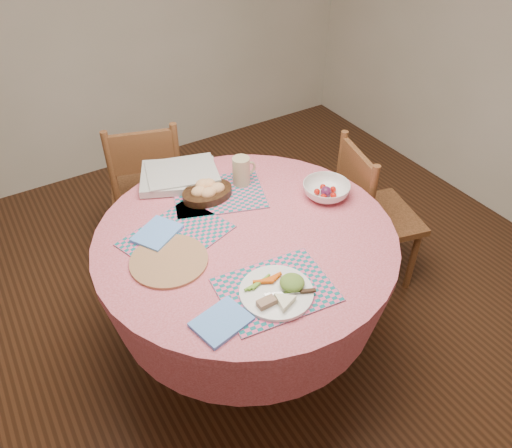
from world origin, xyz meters
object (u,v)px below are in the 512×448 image
at_px(dining_table, 246,268).
at_px(dinner_plate, 279,291).
at_px(fruit_bowl, 326,190).
at_px(bread_bowl, 207,191).
at_px(chair_right, 371,213).
at_px(chair_back, 148,185).
at_px(latte_mug, 242,171).
at_px(wicker_trivet, 169,261).

bearing_deg(dining_table, dinner_plate, -101.45).
bearing_deg(fruit_bowl, bread_bowl, 149.17).
xyz_separation_m(chair_right, chair_back, (-0.91, 0.84, 0.01)).
relative_size(chair_back, latte_mug, 6.69).
bearing_deg(dinner_plate, wicker_trivet, 125.85).
distance_m(chair_right, chair_back, 1.24).
relative_size(chair_back, bread_bowl, 3.86).
height_order(wicker_trivet, dinner_plate, dinner_plate).
xyz_separation_m(wicker_trivet, bread_bowl, (0.32, 0.30, 0.03)).
bearing_deg(dining_table, wicker_trivet, 178.10).
relative_size(bread_bowl, fruit_bowl, 1.03).
bearing_deg(chair_right, latte_mug, 86.13).
relative_size(chair_right, fruit_bowl, 3.87).
relative_size(dinner_plate, latte_mug, 1.99).
bearing_deg(fruit_bowl, dining_table, -175.32).
xyz_separation_m(bread_bowl, latte_mug, (0.18, 0.01, 0.04)).
xyz_separation_m(chair_right, dinner_plate, (-0.90, -0.46, 0.32)).
height_order(dining_table, chair_back, chair_back).
relative_size(dining_table, wicker_trivet, 4.13).
bearing_deg(latte_mug, chair_back, 111.50).
bearing_deg(bread_bowl, chair_back, 95.74).
distance_m(wicker_trivet, dinner_plate, 0.45).
height_order(chair_right, chair_back, chair_back).
relative_size(chair_back, wicker_trivet, 2.96).
distance_m(chair_back, wicker_trivet, 1.01).
height_order(dining_table, bread_bowl, bread_bowl).
bearing_deg(chair_back, chair_right, 154.40).
bearing_deg(latte_mug, dinner_plate, -109.76).
distance_m(dining_table, latte_mug, 0.45).
height_order(chair_right, dinner_plate, chair_right).
relative_size(dining_table, dinner_plate, 4.69).
height_order(bread_bowl, latte_mug, latte_mug).
xyz_separation_m(dinner_plate, fruit_bowl, (0.51, 0.39, 0.01)).
relative_size(chair_right, bread_bowl, 3.77).
distance_m(wicker_trivet, latte_mug, 0.59).
bearing_deg(dining_table, bread_bowl, 92.83).
height_order(dining_table, wicker_trivet, wicker_trivet).
bearing_deg(dining_table, latte_mug, 61.95).
height_order(bread_bowl, fruit_bowl, bread_bowl).
xyz_separation_m(chair_back, dinner_plate, (0.01, -1.30, 0.31)).
distance_m(dinner_plate, fruit_bowl, 0.64).
bearing_deg(latte_mug, dining_table, -118.05).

